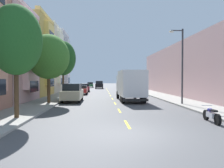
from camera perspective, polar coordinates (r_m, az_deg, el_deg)
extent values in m
plane|color=#4C4C4F|center=(39.59, -0.91, -2.18)|extent=(160.00, 160.00, 0.00)
cube|color=#99968E|center=(37.99, -11.58, -2.25)|extent=(3.20, 120.00, 0.14)
cube|color=#99968E|center=(38.52, 9.82, -2.19)|extent=(3.20, 120.00, 0.14)
cube|color=yellow|center=(11.83, 4.03, -10.50)|extent=(0.14, 2.20, 0.01)
cube|color=yellow|center=(16.73, 1.93, -7.00)|extent=(0.14, 2.20, 0.01)
cube|color=yellow|center=(21.67, 0.80, -5.09)|extent=(0.14, 2.20, 0.01)
cube|color=yellow|center=(26.64, 0.09, -3.88)|extent=(0.14, 2.20, 0.01)
cube|color=yellow|center=(31.61, -0.39, -3.06)|extent=(0.14, 2.20, 0.01)
cube|color=yellow|center=(36.60, -0.75, -2.46)|extent=(0.14, 2.20, 0.01)
cube|color=yellow|center=(41.58, -1.01, -2.00)|extent=(0.14, 2.20, 0.01)
cube|color=yellow|center=(46.57, -1.22, -1.64)|extent=(0.14, 2.20, 0.01)
cube|color=yellow|center=(51.57, -1.39, -1.35)|extent=(0.14, 2.20, 0.01)
cube|color=yellow|center=(56.56, -1.53, -1.11)|extent=(0.14, 2.20, 0.01)
cube|color=#FECACA|center=(24.66, -21.74, 18.08)|extent=(0.60, 7.79, 0.44)
cube|color=#FECACA|center=(23.59, -20.43, 7.63)|extent=(0.55, 3.51, 7.29)
cube|color=#1E232D|center=(23.37, -19.67, -0.57)|extent=(0.04, 2.67, 1.10)
cube|color=#1E232D|center=(23.44, -19.73, 6.30)|extent=(0.04, 2.67, 1.10)
cube|color=#1E232D|center=(23.85, -19.78, 13.03)|extent=(0.04, 2.67, 1.10)
cube|color=tan|center=(33.13, -26.08, 6.30)|extent=(11.27, 7.79, 10.74)
cube|color=#F9D572|center=(32.43, -17.02, 16.54)|extent=(0.60, 7.79, 0.44)
cube|color=#F9D572|center=(31.34, -16.01, 7.47)|extent=(0.55, 3.51, 8.38)
cube|color=#1E232D|center=(31.10, -15.44, 0.38)|extent=(0.04, 2.67, 1.10)
cube|color=#1E232D|center=(31.21, -15.47, 6.31)|extent=(0.04, 2.67, 1.10)
cube|color=#1E232D|center=(31.66, -15.51, 12.13)|extent=(0.04, 2.67, 1.10)
cube|color=beige|center=(40.73, -22.19, 5.67)|extent=(12.11, 7.79, 11.15)
cube|color=white|center=(40.10, -14.16, 14.18)|extent=(0.60, 7.79, 0.44)
cube|color=white|center=(39.16, -13.36, 6.57)|extent=(0.55, 3.51, 8.70)
cube|color=#1E232D|center=(38.94, -12.90, 0.69)|extent=(0.04, 2.67, 1.10)
cube|color=#1E232D|center=(39.05, -12.92, 5.60)|extent=(0.04, 2.67, 1.10)
cube|color=#1E232D|center=(39.44, -12.95, 10.45)|extent=(0.04, 2.67, 1.10)
cube|color=#A8A8AD|center=(48.35, -19.00, 5.40)|extent=(12.02, 7.79, 11.81)
cube|color=silver|center=(47.93, -12.26, 12.87)|extent=(0.60, 7.79, 0.44)
cube|color=silver|center=(47.04, -11.59, 6.13)|extent=(0.55, 3.51, 9.21)
cube|color=#1E232D|center=(46.84, -11.21, 0.95)|extent=(0.04, 2.67, 1.10)
cube|color=#1E232D|center=(46.95, -11.23, 5.28)|extent=(0.04, 2.67, 1.10)
cube|color=#1E232D|center=(47.32, -11.25, 9.56)|extent=(0.04, 2.67, 1.10)
cube|color=#CC9E9E|center=(33.16, 24.20, 3.32)|extent=(10.00, 36.00, 7.29)
cylinder|color=#47331E|center=(14.02, -23.81, -1.94)|extent=(0.26, 0.26, 3.03)
ellipsoid|color=#235B23|center=(14.19, -23.93, 10.53)|extent=(3.02, 3.02, 4.14)
cylinder|color=#47331E|center=(21.67, -16.27, -1.05)|extent=(0.30, 0.30, 2.82)
ellipsoid|color=#387028|center=(21.76, -16.32, 6.89)|extent=(3.99, 3.99, 4.26)
cylinder|color=#47331E|center=(29.49, -12.70, 0.09)|extent=(0.24, 0.24, 3.32)
ellipsoid|color=#1E4C1E|center=(29.61, -12.73, 6.62)|extent=(3.34, 3.34, 4.55)
cylinder|color=#38383D|center=(21.06, 17.99, 4.41)|extent=(0.16, 0.16, 6.88)
cylinder|color=#38383D|center=(21.31, 16.64, 13.32)|extent=(1.10, 0.10, 0.10)
ellipsoid|color=silver|center=(21.13, 15.33, 13.15)|extent=(0.44, 0.28, 0.20)
cube|color=white|center=(22.99, 5.13, 0.21)|extent=(2.51, 5.23, 2.64)
cube|color=white|center=(26.69, 3.83, -0.10)|extent=(2.34, 1.95, 2.20)
cube|color=black|center=(27.57, 3.57, 0.95)|extent=(2.02, 0.12, 0.97)
cube|color=black|center=(20.61, 6.25, -4.23)|extent=(2.40, 0.21, 0.24)
cylinder|color=black|center=(26.97, 6.04, -2.81)|extent=(0.30, 0.97, 0.96)
cylinder|color=black|center=(26.68, 1.55, -2.85)|extent=(0.30, 0.97, 0.96)
cylinder|color=black|center=(21.90, 8.45, -3.78)|extent=(0.30, 0.97, 0.96)
cylinder|color=black|center=(21.54, 2.93, -3.85)|extent=(0.30, 0.97, 0.96)
cylinder|color=black|center=(22.98, 7.85, -3.54)|extent=(0.30, 0.97, 0.96)
cylinder|color=black|center=(22.63, 2.58, -3.60)|extent=(0.30, 0.97, 0.96)
cube|color=maroon|center=(41.98, -7.10, -1.11)|extent=(1.84, 4.04, 0.62)
cube|color=black|center=(42.44, -7.07, -0.29)|extent=(1.57, 1.72, 0.55)
cylinder|color=black|center=(40.68, -8.25, -1.63)|extent=(0.24, 0.67, 0.66)
cylinder|color=black|center=(40.61, -6.11, -1.63)|extent=(0.24, 0.67, 0.66)
cylinder|color=black|center=(43.39, -8.01, -1.44)|extent=(0.24, 0.67, 0.66)
cylinder|color=black|center=(43.32, -6.01, -1.44)|extent=(0.24, 0.67, 0.66)
cube|color=tan|center=(23.59, -10.33, -2.69)|extent=(1.97, 4.81, 0.90)
cube|color=black|center=(23.55, -10.34, -0.75)|extent=(1.73, 2.79, 0.70)
cylinder|color=black|center=(22.14, -13.08, -4.14)|extent=(0.22, 0.66, 0.66)
cylinder|color=black|center=(21.91, -8.60, -4.17)|extent=(0.22, 0.66, 0.66)
cylinder|color=black|center=(25.35, -11.81, -3.44)|extent=(0.22, 0.66, 0.66)
cylinder|color=black|center=(25.15, -7.90, -3.46)|extent=(0.22, 0.66, 0.66)
cube|color=orange|center=(54.87, 3.00, -0.54)|extent=(1.81, 4.50, 0.60)
cube|color=black|center=(54.63, 3.03, 0.03)|extent=(1.59, 2.16, 0.50)
cylinder|color=black|center=(56.48, 3.64, -0.79)|extent=(0.22, 0.66, 0.66)
cylinder|color=black|center=(56.33, 2.05, -0.79)|extent=(0.22, 0.66, 0.66)
cylinder|color=black|center=(53.45, 4.01, -0.91)|extent=(0.22, 0.66, 0.66)
cylinder|color=black|center=(53.28, 2.33, -0.92)|extent=(0.22, 0.66, 0.66)
cube|color=#AD1E1E|center=(34.67, -7.97, -1.65)|extent=(1.87, 4.53, 0.60)
cube|color=black|center=(34.87, -7.95, -0.72)|extent=(1.62, 2.19, 0.50)
cylinder|color=black|center=(33.23, -9.52, -2.30)|extent=(0.23, 0.66, 0.66)
cylinder|color=black|center=(33.11, -6.79, -2.30)|extent=(0.23, 0.66, 0.66)
cylinder|color=black|center=(36.27, -9.04, -1.99)|extent=(0.23, 0.66, 0.66)
cylinder|color=black|center=(36.17, -6.55, -1.99)|extent=(0.23, 0.66, 0.66)
cube|color=#194C28|center=(61.38, -5.74, -0.33)|extent=(1.86, 4.05, 0.62)
cube|color=black|center=(61.85, -5.73, 0.22)|extent=(1.58, 1.72, 0.55)
cylinder|color=black|center=(60.05, -6.49, -0.67)|extent=(0.24, 0.67, 0.66)
cylinder|color=black|center=(60.02, -5.04, -0.67)|extent=(0.24, 0.67, 0.66)
cylinder|color=black|center=(62.77, -6.41, -0.58)|extent=(0.24, 0.67, 0.66)
cylinder|color=black|center=(62.74, -5.02, -0.58)|extent=(0.24, 0.67, 0.66)
cube|color=black|center=(54.69, -3.37, -0.39)|extent=(1.95, 4.80, 0.90)
cube|color=black|center=(54.67, -3.37, 0.45)|extent=(1.72, 2.78, 0.70)
cylinder|color=black|center=(53.09, -4.31, -0.93)|extent=(0.22, 0.66, 0.66)
cylinder|color=black|center=(53.08, -2.45, -0.92)|extent=(0.22, 0.66, 0.66)
cylinder|color=black|center=(56.35, -4.23, -0.79)|extent=(0.22, 0.66, 0.66)
cylinder|color=black|center=(56.34, -2.48, -0.79)|extent=(0.22, 0.66, 0.66)
cylinder|color=black|center=(14.08, 23.45, -7.47)|extent=(0.18, 0.61, 0.60)
cylinder|color=black|center=(12.78, 25.99, -8.40)|extent=(0.18, 0.61, 0.60)
cube|color=silver|center=(13.41, 24.66, -7.41)|extent=(0.33, 0.83, 0.28)
ellipsoid|color=navy|center=(13.53, 24.37, -6.22)|extent=(0.24, 0.48, 0.22)
cube|color=black|center=(13.13, 25.14, -6.36)|extent=(0.25, 0.53, 0.10)
cylinder|color=silver|center=(13.90, 23.66, -5.18)|extent=(0.62, 0.07, 0.03)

